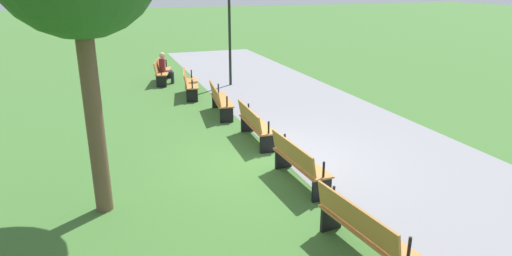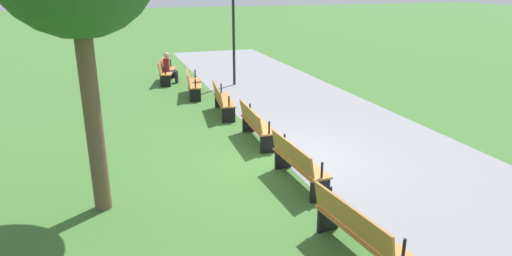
# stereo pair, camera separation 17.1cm
# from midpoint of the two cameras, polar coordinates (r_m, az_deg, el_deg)

# --- Properties ---
(ground_plane) EXTENTS (120.00, 120.00, 0.00)m
(ground_plane) POSITION_cam_midpoint_polar(r_m,az_deg,el_deg) (9.93, 3.28, -4.09)
(ground_plane) COLOR #3D6B2D
(path_paving) EXTENTS (32.31, 4.59, 0.01)m
(path_paving) POSITION_cam_midpoint_polar(r_m,az_deg,el_deg) (10.99, 14.92, -2.42)
(path_paving) COLOR gray
(path_paving) RESTS_ON ground
(bench_0) EXTENTS (1.79, 0.91, 0.89)m
(bench_0) POSITION_cam_midpoint_polar(r_m,az_deg,el_deg) (17.75, -11.21, 7.28)
(bench_0) COLOR #B27538
(bench_0) RESTS_ON ground
(bench_1) EXTENTS (1.79, 0.79, 0.89)m
(bench_1) POSITION_cam_midpoint_polar(r_m,az_deg,el_deg) (15.44, -7.81, 5.82)
(bench_1) COLOR #B27538
(bench_1) RESTS_ON ground
(bench_2) EXTENTS (1.77, 0.67, 0.89)m
(bench_2) POSITION_cam_midpoint_polar(r_m,az_deg,el_deg) (13.14, -4.02, 3.71)
(bench_2) COLOR #B27538
(bench_2) RESTS_ON ground
(bench_3) EXTENTS (1.75, 0.54, 0.89)m
(bench_3) POSITION_cam_midpoint_polar(r_m,az_deg,el_deg) (10.86, 0.38, 0.59)
(bench_3) COLOR #B27538
(bench_3) RESTS_ON ground
(bench_4) EXTENTS (1.75, 0.54, 0.89)m
(bench_4) POSITION_cam_midpoint_polar(r_m,az_deg,el_deg) (8.64, 5.89, -4.32)
(bench_4) COLOR #B27538
(bench_4) RESTS_ON ground
(bench_5) EXTENTS (1.77, 0.67, 0.89)m
(bench_5) POSITION_cam_midpoint_polar(r_m,az_deg,el_deg) (6.57, 13.63, -12.57)
(bench_5) COLOR #B27538
(bench_5) RESTS_ON ground
(person_seated) EXTENTS (0.43, 0.58, 1.20)m
(person_seated) POSITION_cam_midpoint_polar(r_m,az_deg,el_deg) (17.58, -10.83, 7.74)
(person_seated) COLOR maroon
(person_seated) RESTS_ON ground
(lamp_post) EXTENTS (0.32, 0.32, 4.27)m
(lamp_post) POSITION_cam_midpoint_polar(r_m,az_deg,el_deg) (16.72, -2.65, 15.48)
(lamp_post) COLOR black
(lamp_post) RESTS_ON ground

